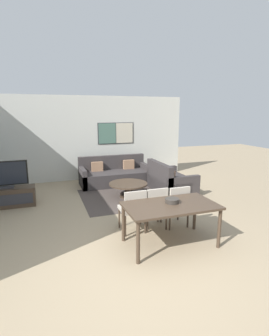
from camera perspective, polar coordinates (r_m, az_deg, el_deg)
name	(u,v)px	position (r m, az deg, el deg)	size (l,w,h in m)	color
ground_plane	(151,267)	(4.20, 3.71, -20.78)	(24.00, 24.00, 0.00)	#9E896B
wall_back	(88,138)	(9.00, -10.16, 6.39)	(6.90, 0.09, 2.80)	silver
area_rug	(128,197)	(7.20, -1.35, -6.26)	(2.49, 2.18, 0.01)	#473D38
tv_console	(7,197)	(7.14, -26.01, -5.77)	(1.30, 0.49, 0.47)	#423326
television	(5,175)	(7.00, -26.44, -1.38)	(1.05, 0.20, 0.67)	#2D2D33
sofa_main	(114,175)	(8.47, -4.40, -1.54)	(2.20, 0.96, 0.87)	#383333
sofa_side	(169,182)	(7.66, 7.54, -3.08)	(0.96, 1.47, 0.87)	#383333
coffee_table	(128,186)	(7.12, -1.36, -4.04)	(1.04, 1.04, 0.39)	#423326
dining_table	(171,209)	(4.57, 7.87, -8.77)	(1.58, 0.89, 0.73)	#423326
dining_chair_left	(133,207)	(5.03, -0.29, -8.56)	(0.46, 0.46, 0.86)	#B2A899
dining_chair_centre	(155,204)	(5.19, 4.41, -7.91)	(0.46, 0.46, 0.86)	#B2A899
dining_chair_right	(176,203)	(5.34, 9.09, -7.46)	(0.46, 0.46, 0.86)	#B2A899
fruit_bowl	(172,200)	(4.62, 8.18, -6.98)	(0.25, 0.25, 0.08)	#332D28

